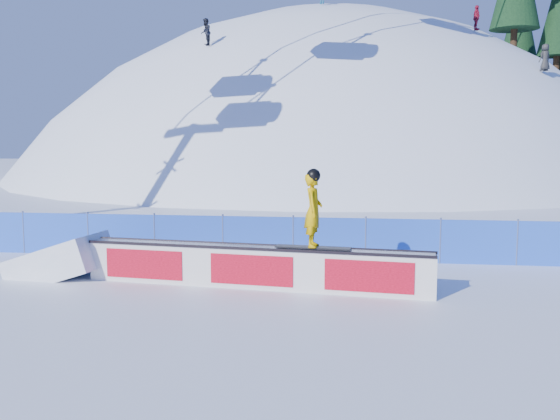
# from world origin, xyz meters

# --- Properties ---
(ground) EXTENTS (160.00, 160.00, 0.00)m
(ground) POSITION_xyz_m (0.00, 0.00, 0.00)
(ground) COLOR white
(ground) RESTS_ON ground
(snow_hill) EXTENTS (64.00, 64.00, 64.00)m
(snow_hill) POSITION_xyz_m (0.00, 42.00, -18.00)
(snow_hill) COLOR white
(snow_hill) RESTS_ON ground
(safety_fence) EXTENTS (22.05, 0.05, 1.30)m
(safety_fence) POSITION_xyz_m (0.00, 4.50, 0.60)
(safety_fence) COLOR blue
(safety_fence) RESTS_ON ground
(rail_box) EXTENTS (8.07, 1.51, 0.97)m
(rail_box) POSITION_xyz_m (0.48, 1.19, 0.48)
(rail_box) COLOR silver
(rail_box) RESTS_ON ground
(snow_ramp) EXTENTS (2.55, 1.76, 1.49)m
(snow_ramp) POSITION_xyz_m (-4.53, 1.78, 0.00)
(snow_ramp) COLOR white
(snow_ramp) RESTS_ON ground
(snowboarder) EXTENTS (1.71, 0.61, 1.76)m
(snowboarder) POSITION_xyz_m (1.82, 1.03, 1.83)
(snowboarder) COLOR black
(snowboarder) RESTS_ON rail_box
(distant_skiers) EXTENTS (21.83, 8.73, 7.20)m
(distant_skiers) POSITION_xyz_m (3.28, 30.71, 11.20)
(distant_skiers) COLOR black
(distant_skiers) RESTS_ON ground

